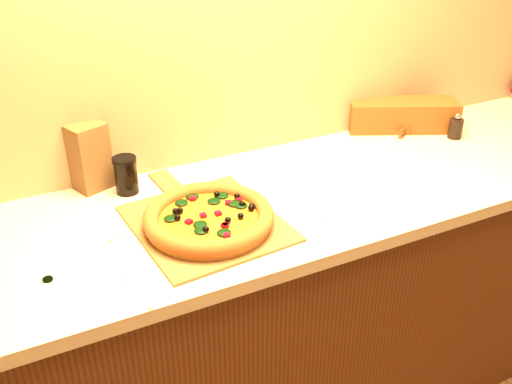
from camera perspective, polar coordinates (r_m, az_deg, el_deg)
name	(u,v)px	position (r m, az deg, el deg)	size (l,w,h in m)	color
cabinet	(266,317)	(2.00, 0.97, -12.35)	(2.80, 0.65, 0.86)	#4B2210
countertop	(267,203)	(1.74, 1.09, -1.15)	(2.84, 0.68, 0.04)	beige
pizza_peel	(204,220)	(1.61, -5.25, -2.84)	(0.41, 0.59, 0.01)	brown
pizza	(209,218)	(1.57, -4.74, -2.62)	(0.36, 0.36, 0.05)	#C27230
bottle_cap	(48,279)	(1.48, -20.11, -8.20)	(0.03, 0.03, 0.01)	black
pepper_grinder	(456,128)	(2.24, 19.34, 6.07)	(0.05, 0.05, 0.10)	black
rolling_pin	(415,118)	(2.33, 15.59, 7.11)	(0.31, 0.20, 0.05)	#5F2610
bread_bag	(402,115)	(2.26, 14.41, 7.48)	(0.41, 0.13, 0.11)	brown
paper_bag	(90,157)	(1.81, -16.28, 3.39)	(0.11, 0.08, 0.21)	brown
dark_jar	(126,175)	(1.77, -12.87, 1.67)	(0.07, 0.07, 0.12)	black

